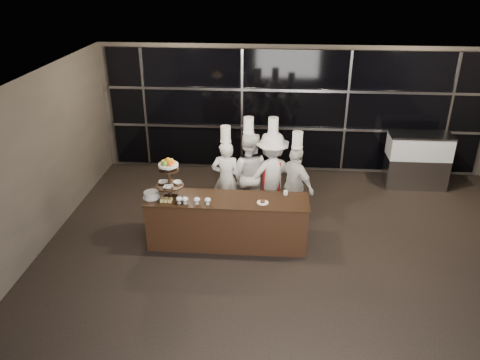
# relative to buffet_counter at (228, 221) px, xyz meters

# --- Properties ---
(room) EXTENTS (10.00, 10.00, 10.00)m
(room) POSITION_rel_buffet_counter_xyz_m (1.21, -1.57, 1.03)
(room) COLOR black
(room) RESTS_ON ground
(window_wall) EXTENTS (8.60, 0.10, 2.80)m
(window_wall) POSITION_rel_buffet_counter_xyz_m (1.21, 3.36, 1.04)
(window_wall) COLOR black
(window_wall) RESTS_ON ground
(buffet_counter) EXTENTS (2.84, 0.74, 0.92)m
(buffet_counter) POSITION_rel_buffet_counter_xyz_m (0.00, 0.00, 0.00)
(buffet_counter) COLOR black
(buffet_counter) RESTS_ON ground
(display_stand) EXTENTS (0.48, 0.48, 0.74)m
(display_stand) POSITION_rel_buffet_counter_xyz_m (-1.00, -0.00, 0.87)
(display_stand) COLOR black
(display_stand) RESTS_ON buffet_counter
(compotes) EXTENTS (0.60, 0.11, 0.12)m
(compotes) POSITION_rel_buffet_counter_xyz_m (-0.58, -0.22, 0.54)
(compotes) COLOR silver
(compotes) RESTS_ON buffet_counter
(layer_cake) EXTENTS (0.30, 0.30, 0.11)m
(layer_cake) POSITION_rel_buffet_counter_xyz_m (-1.33, -0.05, 0.51)
(layer_cake) COLOR white
(layer_cake) RESTS_ON buffet_counter
(pastry_squares) EXTENTS (0.19, 0.13, 0.05)m
(pastry_squares) POSITION_rel_buffet_counter_xyz_m (-1.04, -0.17, 0.48)
(pastry_squares) COLOR #E6CF70
(pastry_squares) RESTS_ON buffet_counter
(small_plate) EXTENTS (0.20, 0.20, 0.05)m
(small_plate) POSITION_rel_buffet_counter_xyz_m (0.62, -0.10, 0.47)
(small_plate) COLOR white
(small_plate) RESTS_ON buffet_counter
(chef_cup) EXTENTS (0.08, 0.08, 0.07)m
(chef_cup) POSITION_rel_buffet_counter_xyz_m (1.01, 0.25, 0.49)
(chef_cup) COLOR white
(chef_cup) RESTS_ON buffet_counter
(display_case) EXTENTS (1.35, 0.59, 1.24)m
(display_case) POSITION_rel_buffet_counter_xyz_m (3.98, 2.73, 0.22)
(display_case) COLOR #A5A5AA
(display_case) RESTS_ON ground
(chef_a) EXTENTS (0.59, 0.40, 1.89)m
(chef_a) POSITION_rel_buffet_counter_xyz_m (-0.13, 1.06, 0.36)
(chef_a) COLOR silver
(chef_a) RESTS_ON ground
(chef_b) EXTENTS (0.89, 0.72, 2.02)m
(chef_b) POSITION_rel_buffet_counter_xyz_m (0.29, 1.20, 0.41)
(chef_b) COLOR white
(chef_b) RESTS_ON ground
(chef_c) EXTENTS (1.26, 0.95, 2.04)m
(chef_c) POSITION_rel_buffet_counter_xyz_m (0.76, 1.17, 0.41)
(chef_c) COLOR silver
(chef_c) RESTS_ON ground
(chef_d) EXTENTS (0.91, 0.92, 1.86)m
(chef_d) POSITION_rel_buffet_counter_xyz_m (1.21, 0.91, 0.34)
(chef_d) COLOR silver
(chef_d) RESTS_ON ground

